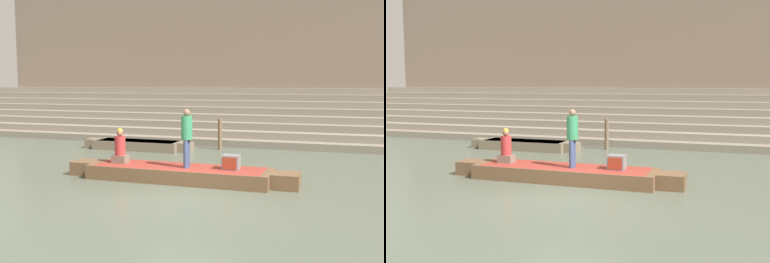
{
  "view_description": "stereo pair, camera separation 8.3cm",
  "coord_description": "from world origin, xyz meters",
  "views": [
    {
      "loc": [
        3.68,
        -10.24,
        2.82
      ],
      "look_at": [
        -0.77,
        2.99,
        1.31
      ],
      "focal_mm": 42.0,
      "sensor_mm": 36.0,
      "label": 1
    },
    {
      "loc": [
        3.76,
        -10.21,
        2.82
      ],
      "look_at": [
        -0.77,
        2.99,
        1.31
      ],
      "focal_mm": 42.0,
      "sensor_mm": 36.0,
      "label": 2
    }
  ],
  "objects": [
    {
      "name": "mooring_post",
      "position": [
        -1.26,
        8.18,
        0.65
      ],
      "size": [
        0.18,
        0.18,
        1.3
      ],
      "primitive_type": "cylinder",
      "color": "brown",
      "rests_on": "ground"
    },
    {
      "name": "tv_set",
      "position": [
        0.76,
        1.87,
        0.62
      ],
      "size": [
        0.47,
        0.43,
        0.41
      ],
      "rotation": [
        0.0,
        0.0,
        -0.08
      ],
      "color": "slate",
      "rests_on": "rowboat_main"
    },
    {
      "name": "ground_plane",
      "position": [
        0.0,
        0.0,
        0.0
      ],
      "size": [
        120.0,
        120.0,
        0.0
      ],
      "primitive_type": "plane",
      "color": "#566051"
    },
    {
      "name": "rowboat_main",
      "position": [
        -0.77,
        1.79,
        0.22
      ],
      "size": [
        6.88,
        1.53,
        0.41
      ],
      "rotation": [
        0.0,
        0.0,
        0.05
      ],
      "color": "brown",
      "rests_on": "ground"
    },
    {
      "name": "ghat_steps",
      "position": [
        0.0,
        12.65,
        0.9
      ],
      "size": [
        36.0,
        5.98,
        2.55
      ],
      "color": "gray",
      "rests_on": "ground"
    },
    {
      "name": "back_wall",
      "position": [
        0.0,
        15.36,
        4.23
      ],
      "size": [
        34.2,
        1.28,
        8.52
      ],
      "color": "#7F6B5B",
      "rests_on": "ground"
    },
    {
      "name": "person_standing",
      "position": [
        -0.5,
        1.72,
        1.38
      ],
      "size": [
        0.32,
        0.32,
        1.68
      ],
      "rotation": [
        0.0,
        0.0,
        -0.08
      ],
      "color": "#3D4C75",
      "rests_on": "rowboat_main"
    },
    {
      "name": "moored_boat_shore",
      "position": [
        -4.56,
        7.0,
        0.21
      ],
      "size": [
        4.84,
        1.22,
        0.39
      ],
      "rotation": [
        0.0,
        0.0,
        0.04
      ],
      "color": "#756651",
      "rests_on": "ground"
    },
    {
      "name": "person_rowing",
      "position": [
        -2.68,
        1.82,
        0.84
      ],
      "size": [
        0.45,
        0.36,
        1.05
      ],
      "rotation": [
        0.0,
        0.0,
        0.28
      ],
      "color": "#756656",
      "rests_on": "rowboat_main"
    }
  ]
}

